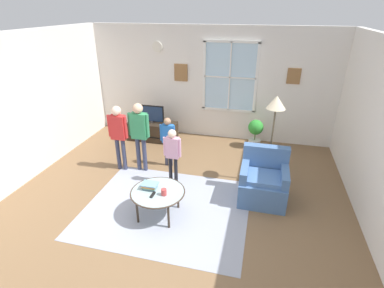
{
  "coord_description": "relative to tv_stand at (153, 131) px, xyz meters",
  "views": [
    {
      "loc": [
        1.26,
        -3.51,
        2.99
      ],
      "look_at": [
        0.26,
        0.45,
        1.05
      ],
      "focal_mm": 27.4,
      "sensor_mm": 36.0,
      "label": 1
    }
  ],
  "objects": [
    {
      "name": "ground_plane",
      "position": [
        1.28,
        -2.63,
        -0.23
      ],
      "size": [
        6.32,
        7.0,
        0.02
      ],
      "primitive_type": "cube",
      "color": "brown"
    },
    {
      "name": "back_wall",
      "position": [
        1.29,
        0.62,
        1.1
      ],
      "size": [
        5.72,
        0.17,
        2.62
      ],
      "color": "silver",
      "rests_on": "ground_plane"
    },
    {
      "name": "area_rug",
      "position": [
        1.2,
        -2.49,
        -0.22
      ],
      "size": [
        2.6,
        2.17,
        0.01
      ],
      "primitive_type": "cube",
      "color": "#999EAD",
      "rests_on": "ground_plane"
    },
    {
      "name": "tv_stand",
      "position": [
        0.0,
        0.0,
        0.0
      ],
      "size": [
        1.17,
        0.47,
        0.44
      ],
      "color": "#2D2319",
      "rests_on": "ground_plane"
    },
    {
      "name": "television",
      "position": [
        0.0,
        -0.0,
        0.44
      ],
      "size": [
        0.61,
        0.08,
        0.42
      ],
      "color": "#4C4C4C",
      "rests_on": "tv_stand"
    },
    {
      "name": "armchair",
      "position": [
        2.68,
        -1.84,
        0.11
      ],
      "size": [
        0.76,
        0.74,
        0.87
      ],
      "color": "#476B9E",
      "rests_on": "ground_plane"
    },
    {
      "name": "coffee_table",
      "position": [
        1.13,
        -2.68,
        0.19
      ],
      "size": [
        0.84,
        0.84,
        0.44
      ],
      "color": "#99B2B7",
      "rests_on": "ground_plane"
    },
    {
      "name": "book_stack",
      "position": [
        0.99,
        -2.63,
        0.26
      ],
      "size": [
        0.25,
        0.18,
        0.09
      ],
      "color": "#6A8BA8",
      "rests_on": "coffee_table"
    },
    {
      "name": "cup",
      "position": [
        1.25,
        -2.74,
        0.27
      ],
      "size": [
        0.08,
        0.08,
        0.1
      ],
      "primitive_type": "cylinder",
      "color": "#BF3F3F",
      "rests_on": "coffee_table"
    },
    {
      "name": "remote_near_books",
      "position": [
        1.09,
        -2.8,
        0.23
      ],
      "size": [
        0.05,
        0.14,
        0.02
      ],
      "primitive_type": "cube",
      "rotation": [
        0.0,
        0.0,
        -0.04
      ],
      "color": "black",
      "rests_on": "coffee_table"
    },
    {
      "name": "person_pink_shirt",
      "position": [
        1.08,
        -1.76,
        0.45
      ],
      "size": [
        0.32,
        0.15,
        1.07
      ],
      "color": "black",
      "rests_on": "ground_plane"
    },
    {
      "name": "person_green_shirt",
      "position": [
        0.33,
        -1.44,
        0.64
      ],
      "size": [
        0.42,
        0.19,
        1.38
      ],
      "color": "#333851",
      "rests_on": "ground_plane"
    },
    {
      "name": "person_blue_shirt",
      "position": [
        0.79,
        -1.14,
        0.43
      ],
      "size": [
        0.31,
        0.14,
        1.04
      ],
      "color": "#333851",
      "rests_on": "ground_plane"
    },
    {
      "name": "person_red_shirt",
      "position": [
        -0.07,
        -1.51,
        0.61
      ],
      "size": [
        0.4,
        0.18,
        1.32
      ],
      "color": "#333851",
      "rests_on": "ground_plane"
    },
    {
      "name": "potted_plant_by_window",
      "position": [
        2.44,
        0.17,
        0.17
      ],
      "size": [
        0.34,
        0.34,
        0.66
      ],
      "color": "silver",
      "rests_on": "ground_plane"
    },
    {
      "name": "floor_lamp",
      "position": [
        2.75,
        -1.28,
        1.16
      ],
      "size": [
        0.32,
        0.32,
        1.65
      ],
      "color": "black",
      "rests_on": "ground_plane"
    }
  ]
}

